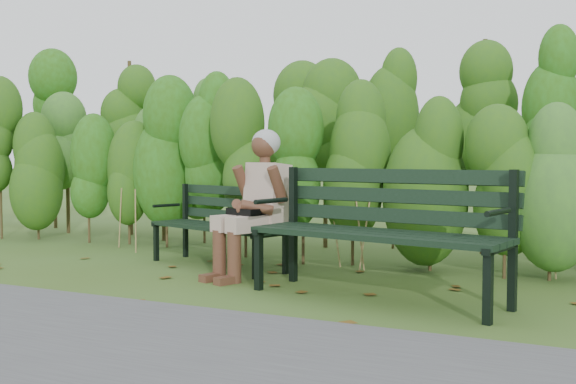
% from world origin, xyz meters
% --- Properties ---
extents(ground, '(80.00, 80.00, 0.00)m').
position_xyz_m(ground, '(0.00, 0.00, 0.00)').
color(ground, '#3F571C').
extents(footpath, '(60.00, 2.50, 0.01)m').
position_xyz_m(footpath, '(0.00, -2.20, 0.01)').
color(footpath, '#474749').
rests_on(footpath, ground).
extents(hedge_band, '(11.04, 1.67, 2.42)m').
position_xyz_m(hedge_band, '(0.00, 1.86, 1.26)').
color(hedge_band, '#47381E').
rests_on(hedge_band, ground).
extents(leaf_litter, '(5.93, 2.27, 0.01)m').
position_xyz_m(leaf_litter, '(0.50, -0.24, 0.00)').
color(leaf_litter, brown).
rests_on(leaf_litter, ground).
extents(bench_left, '(1.62, 0.96, 0.77)m').
position_xyz_m(bench_left, '(-0.86, 0.71, 0.45)').
color(bench_left, black).
rests_on(bench_left, ground).
extents(bench_right, '(2.01, 0.99, 0.97)m').
position_xyz_m(bench_right, '(0.96, -0.03, 0.57)').
color(bench_right, black).
rests_on(bench_right, ground).
extents(seated_woman, '(0.61, 0.86, 1.29)m').
position_xyz_m(seated_woman, '(-0.32, 0.35, 0.71)').
color(seated_woman, '#B79D8E').
rests_on(seated_woman, ground).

